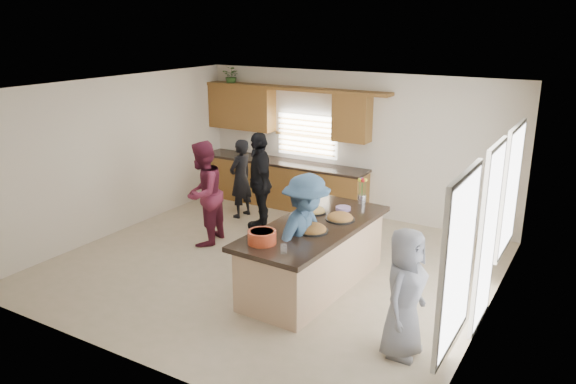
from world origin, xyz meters
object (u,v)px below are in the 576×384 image
Objects in this scene: woman_left_front at (260,182)px; woman_right_front at (405,293)px; island at (314,257)px; woman_left_mid at (203,193)px; woman_left_back at (241,179)px; woman_right_back at (306,237)px; salad_bowl at (262,237)px.

woman_left_front is 4.45m from woman_right_front.
woman_left_mid is at bearing 171.01° from island.
woman_left_back reaches higher than island.
woman_left_back is at bearing 178.15° from woman_left_mid.
woman_right_front is at bearing 58.12° from woman_left_mid.
woman_right_front is at bearing -107.46° from woman_right_back.
woman_right_back reaches higher than island.
woman_left_mid is at bearing 73.09° from woman_right_front.
woman_left_front reaches higher than woman_left_back.
woman_left_back is at bearing -164.13° from woman_left_front.
island is 2.50m from woman_left_mid.
woman_right_back is (2.00, -1.89, -0.02)m from woman_left_front.
woman_right_back reaches higher than woman_right_front.
woman_left_mid is 2.61m from woman_right_back.
woman_left_back is 0.86× the size of woman_left_mid.
woman_left_back is 3.58m from woman_right_back.
island is 1.15m from salad_bowl.
woman_right_back is at bearing 2.89° from woman_left_front.
island is at bearing 62.43° from woman_right_front.
woman_left_mid is 4.38m from woman_right_front.
woman_right_back is (0.06, -0.36, 0.44)m from island.
woman_left_front is at bearing 123.97° from salad_bowl.
island is at bearing 74.56° from salad_bowl.
woman_right_front is at bearing -1.87° from salad_bowl.
woman_left_back is 1.49m from woman_left_mid.
woman_right_back is at bearing 61.22° from salad_bowl.
woman_left_mid reaches higher than woman_left_back.
woman_left_mid is 0.98× the size of woman_left_front.
island is 7.36× the size of salad_bowl.
woman_right_back is (0.33, 0.60, -0.15)m from salad_bowl.
woman_right_front is (1.64, -0.66, -0.12)m from woman_right_back.
woman_right_back is 1.77m from woman_right_front.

